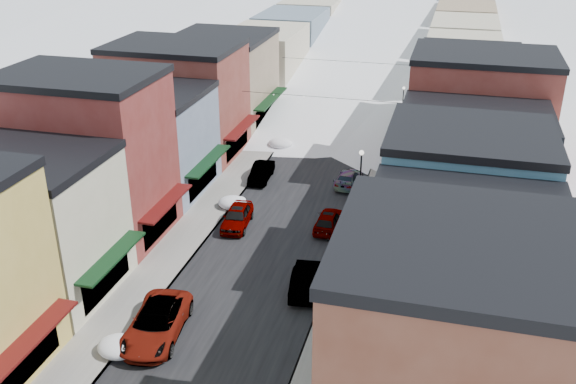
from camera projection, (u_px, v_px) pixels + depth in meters
The scene contains 35 objects.
road at pixel (355, 101), 81.04m from camera, with size 10.00×160.00×0.01m, color black.
sidewalk_left at pixel (305, 97), 82.54m from camera, with size 3.20×160.00×0.15m, color gray.
sidewalk_right at pixel (408, 105), 79.48m from camera, with size 3.20×160.00×0.15m, color gray.
curb_left at pixel (316, 98), 82.18m from camera, with size 0.10×160.00×0.15m, color slate.
curb_right at pixel (396, 104), 79.84m from camera, with size 0.10×160.00×0.15m, color slate.
bldg_l_cream at pixel (29, 224), 40.40m from camera, with size 11.30×8.20×9.50m.
bldg_l_brick_near at pixel (86, 156), 46.91m from camera, with size 12.30×8.20×12.50m.
bldg_l_grayblue at pixel (147, 140), 54.99m from camera, with size 11.30×9.20×9.00m.
bldg_l_brick_far at pixel (178, 99), 62.70m from camera, with size 13.30×9.20×11.00m.
bldg_l_tan at pixel (223, 79), 71.46m from camera, with size 11.30×11.20×10.00m.
bldg_r_brick_near at pixel (472, 380), 25.21m from camera, with size 12.30×9.20×12.50m.
bldg_r_green at pixel (459, 288), 33.85m from camera, with size 11.30×9.20×9.50m.
bldg_r_blue at pixel (463, 207), 41.54m from camera, with size 11.30×9.20×10.50m.
bldg_r_cream at pixel (470, 167), 49.64m from camera, with size 12.30×9.20×9.00m.
bldg_r_brick_far at pixel (478, 117), 56.91m from camera, with size 13.30×9.20×11.50m.
bldg_r_tan at pixel (466, 96), 66.34m from camera, with size 11.30×11.20×9.50m.
distant_blocks at pixel (381, 35), 99.56m from camera, with size 34.00×55.00×8.00m.
overhead_cables at pixel (339, 78), 67.47m from camera, with size 16.40×15.04×0.04m.
car_white_suv at pixel (156, 323), 37.42m from camera, with size 2.94×6.38×1.77m, color silver.
car_silver_sedan at pixel (237, 217), 50.05m from camera, with size 1.92×4.77×1.63m, color #96999D.
car_dark_hatch at pixel (261, 172), 58.28m from camera, with size 1.58×4.54×1.50m, color black.
car_silver_wagon at pixel (304, 118), 72.87m from camera, with size 1.87×4.60×1.34m, color #999CA0.
car_green_sedan at pixel (306, 279), 41.86m from camera, with size 1.71×4.89×1.61m, color black.
car_gray_suv at pixel (328, 220), 49.65m from camera, with size 1.77×4.41×1.50m, color #999CA1.
car_black_sedan at pixel (349, 178), 57.27m from camera, with size 1.88×4.62×1.34m, color black.
car_lane_silver at pixel (347, 102), 78.25m from camera, with size 1.78×4.44×1.51m, color gray.
car_lane_white at pixel (362, 95), 80.60m from camera, with size 2.79×6.04×1.68m, color white.
fire_hydrant at pixel (322, 361), 35.00m from camera, with size 0.44×0.33×0.74m.
parking_sign at pixel (326, 312), 37.16m from camera, with size 0.07×0.35×2.53m.
trash_can at pixel (319, 306), 39.31m from camera, with size 0.64×0.64×1.09m.
streetlamp_near at pixel (361, 171), 52.19m from camera, with size 0.40×0.40×4.87m.
streetlamp_far at pixel (403, 99), 72.96m from camera, with size 0.32×0.32×3.88m.
snow_pile_near at pixel (120, 346), 36.15m from camera, with size 2.45×2.71×1.04m.
snow_pile_mid at pixel (233, 203), 53.09m from camera, with size 2.42×2.69×1.02m.
snow_pile_far at pixel (281, 143), 65.86m from camera, with size 2.45×2.71×1.04m.
Camera 1 is at (11.73, -17.98, 23.53)m, focal length 40.00 mm.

